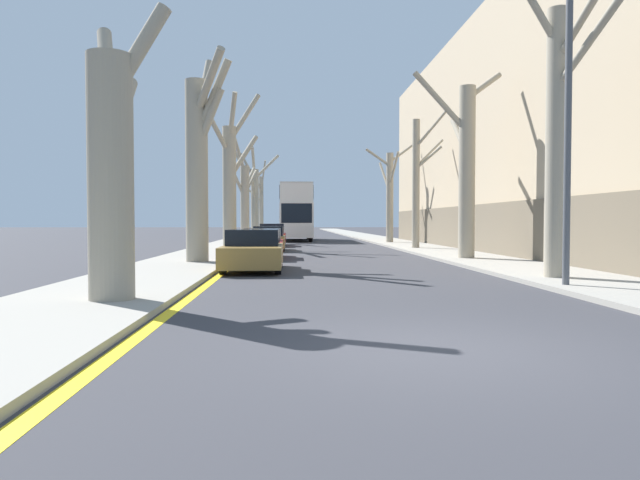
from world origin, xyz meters
The scene contains 21 objects.
ground_plane centered at (0.00, 0.00, 0.00)m, with size 300.00×300.00×0.00m, color #333338.
sidewalk_left centered at (-5.79, 50.00, 0.06)m, with size 3.36×120.00×0.12m, color gray.
sidewalk_right centered at (5.79, 50.00, 0.06)m, with size 3.36×120.00×0.12m, color gray.
building_facade_right centered at (12.45, 23.96, 6.07)m, with size 10.08×35.35×12.17m.
kerb_line_stripe centered at (-3.93, 50.00, 0.00)m, with size 0.24×120.00×0.01m, color yellow.
street_tree_left_0 centered at (-5.20, 4.10, 2.67)m, with size 1.87×2.21×5.74m.
street_tree_left_1 centered at (-5.19, 14.26, 3.85)m, with size 1.85×3.73×7.92m.
street_tree_left_2 centered at (-5.24, 25.71, 4.08)m, with size 3.12×4.10×8.96m.
street_tree_left_3 centered at (-5.31, 36.00, 3.59)m, with size 2.42×4.87×8.55m.
street_tree_left_4 centered at (-5.16, 46.55, 3.84)m, with size 3.80×4.26×8.27m.
street_tree_left_5 centered at (-5.17, 57.45, 3.62)m, with size 2.25×2.24×8.29m.
street_tree_right_0 centered at (5.15, 7.72, 4.04)m, with size 2.89×2.72×9.17m.
street_tree_right_1 centered at (5.28, 15.89, 3.84)m, with size 3.77×2.47×7.74m.
street_tree_right_2 centered at (5.29, 24.81, 3.89)m, with size 2.05×2.76×7.55m.
street_tree_right_3 centered at (5.25, 33.53, 3.61)m, with size 3.50×3.98×7.14m.
double_decker_bus centered at (-1.38, 40.77, 2.59)m, with size 2.59×10.11×4.59m.
parked_car_0 centered at (-3.03, 11.59, 0.64)m, with size 1.86×4.23×1.33m.
parked_car_1 centered at (-3.03, 17.75, 0.62)m, with size 1.71×4.20×1.29m.
parked_car_2 centered at (-3.03, 24.18, 0.64)m, with size 1.78×4.01×1.33m.
parked_car_3 centered at (-3.03, 30.09, 0.68)m, with size 1.72×4.54×1.45m.
lamp_post centered at (4.52, 6.03, 4.82)m, with size 1.40×0.20×8.70m.
Camera 1 is at (-1.81, -6.94, 1.60)m, focal length 32.00 mm.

